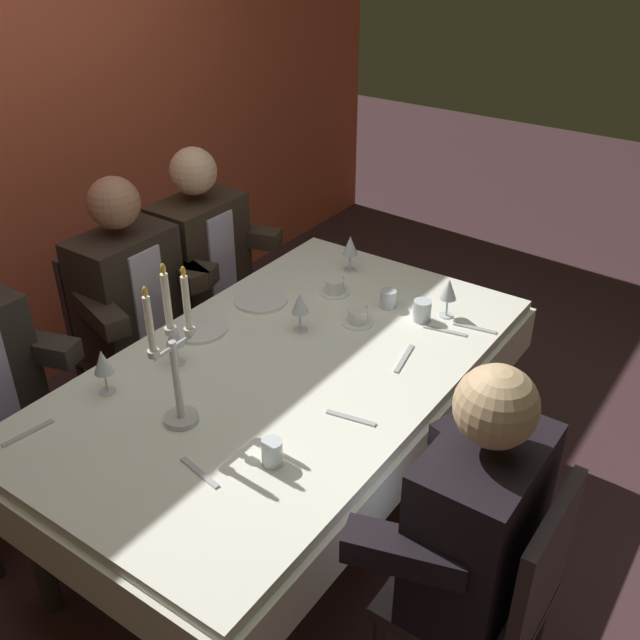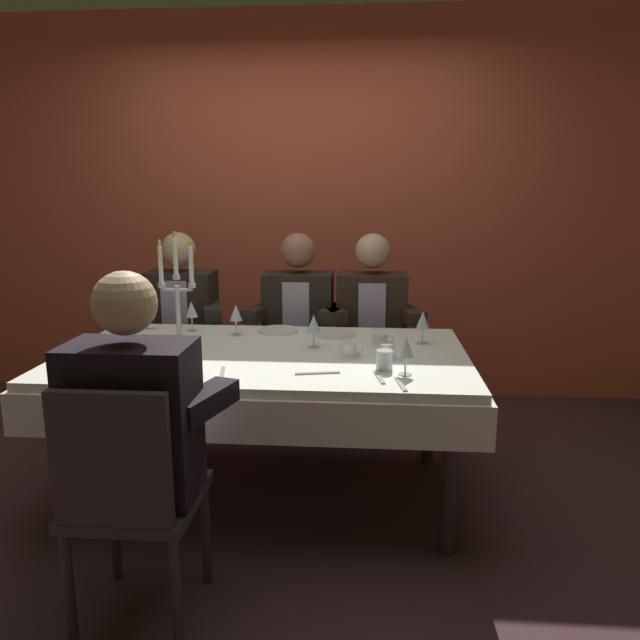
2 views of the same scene
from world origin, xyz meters
TOP-DOWN VIEW (x-y plane):
  - ground_plane at (0.00, 0.00)m, footprint 12.00×12.00m
  - dining_table at (0.00, 0.00)m, footprint 1.94×1.14m
  - candelabra at (-0.44, 0.08)m, footprint 0.19×0.11m
  - dinner_plate_0 at (0.31, 0.36)m, footprint 0.22×0.22m
  - dinner_plate_1 at (0.00, 0.41)m, footprint 0.22×0.22m
  - wine_glass_0 at (0.64, -0.32)m, footprint 0.07×0.07m
  - wine_glass_1 at (0.76, 0.22)m, footprint 0.07×0.07m
  - wine_glass_2 at (-0.21, 0.32)m, footprint 0.07×0.07m
  - wine_glass_3 at (0.22, 0.10)m, footprint 0.07×0.07m
  - wine_glass_4 at (-0.47, 0.39)m, footprint 0.07×0.07m
  - water_tumbler_0 at (0.57, -0.09)m, footprint 0.07×0.07m
  - water_tumbler_1 at (-0.43, -0.28)m, footprint 0.06×0.06m
  - water_tumbler_2 at (0.56, -0.25)m, footprint 0.07×0.07m
  - coffee_cup_0 at (0.54, 0.15)m, footprint 0.13×0.12m
  - coffee_cup_1 at (0.40, -0.06)m, footprint 0.13×0.12m
  - fork_0 at (-0.12, -0.36)m, footprint 0.05×0.17m
  - knife_1 at (0.28, -0.33)m, footprint 0.19×0.06m
  - fork_2 at (0.62, -0.45)m, footprint 0.05×0.17m
  - spoon_3 at (0.53, -0.37)m, footprint 0.05×0.17m
  - fork_4 at (-0.59, -0.13)m, footprint 0.05×0.17m
  - fork_5 at (-0.76, 0.43)m, footprint 0.17×0.04m
  - seated_diner_1 at (-0.30, -0.89)m, footprint 0.63×0.48m
  - seated_diner_2 at (0.06, 0.89)m, footprint 0.63×0.48m
  - seated_diner_3 at (0.51, 0.89)m, footprint 0.63×0.48m

SIDE VIEW (x-z plane):
  - ground_plane at x=0.00m, z-range 0.00..0.00m
  - dining_table at x=0.00m, z-range 0.25..0.99m
  - seated_diner_1 at x=-0.30m, z-range 0.12..1.36m
  - seated_diner_2 at x=0.06m, z-range 0.12..1.36m
  - seated_diner_3 at x=0.51m, z-range 0.12..1.36m
  - fork_0 at x=-0.12m, z-range 0.74..0.75m
  - knife_1 at x=0.28m, z-range 0.74..0.75m
  - fork_2 at x=0.62m, z-range 0.74..0.75m
  - spoon_3 at x=0.53m, z-range 0.74..0.75m
  - fork_4 at x=-0.59m, z-range 0.74..0.75m
  - fork_5 at x=-0.76m, z-range 0.74..0.75m
  - dinner_plate_0 at x=0.31m, z-range 0.74..0.75m
  - dinner_plate_1 at x=0.00m, z-range 0.74..0.75m
  - coffee_cup_0 at x=0.54m, z-range 0.74..0.80m
  - coffee_cup_1 at x=0.40m, z-range 0.74..0.80m
  - water_tumbler_0 at x=0.57m, z-range 0.74..0.82m
  - water_tumbler_1 at x=-0.43m, z-range 0.74..0.82m
  - water_tumbler_2 at x=0.56m, z-range 0.74..0.83m
  - wine_glass_0 at x=0.64m, z-range 0.77..0.94m
  - wine_glass_1 at x=0.76m, z-range 0.77..0.94m
  - wine_glass_2 at x=-0.21m, z-range 0.77..0.94m
  - wine_glass_3 at x=0.22m, z-range 0.77..0.94m
  - wine_glass_4 at x=-0.47m, z-range 0.77..0.94m
  - candelabra at x=-0.44m, z-range 0.69..1.25m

